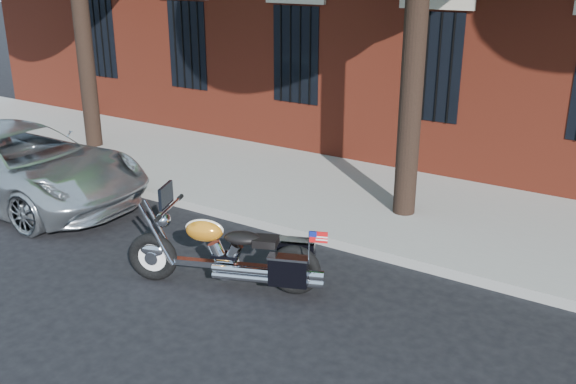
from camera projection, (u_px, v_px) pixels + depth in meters
The scene contains 5 objects.
ground at pixel (281, 281), 8.61m from camera, with size 120.00×120.00×0.00m, color black.
curb at pixel (332, 241), 9.67m from camera, with size 40.00×0.16×0.15m, color gray.
sidewalk at pixel (385, 204), 11.15m from camera, with size 40.00×3.60×0.15m, color gray.
motorcycle at pixel (232, 256), 8.27m from camera, with size 2.67×1.38×1.37m.
car_silver at pixel (20, 165), 11.27m from camera, with size 2.24×4.86×1.35m, color #B6BCC1.
Camera 1 is at (4.30, -6.38, 4.05)m, focal length 40.00 mm.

